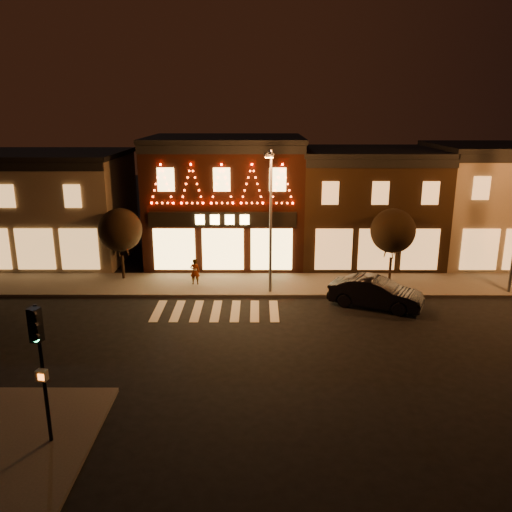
{
  "coord_description": "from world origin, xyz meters",
  "views": [
    {
      "loc": [
        2.16,
        -21.42,
        10.19
      ],
      "look_at": [
        2.07,
        4.0,
        2.96
      ],
      "focal_mm": 36.98,
      "sensor_mm": 36.0,
      "label": 1
    }
  ],
  "objects_px": {
    "traffic_signal_near": "(39,349)",
    "streetlamp_mid": "(270,212)",
    "pedestrian": "(195,272)",
    "dark_sedan": "(376,293)"
  },
  "relations": [
    {
      "from": "traffic_signal_near",
      "to": "pedestrian",
      "type": "xyz_separation_m",
      "value": [
        2.75,
        15.19,
        -2.42
      ]
    },
    {
      "from": "streetlamp_mid",
      "to": "pedestrian",
      "type": "distance_m",
      "value": 5.99
    },
    {
      "from": "traffic_signal_near",
      "to": "pedestrian",
      "type": "distance_m",
      "value": 15.62
    },
    {
      "from": "traffic_signal_near",
      "to": "streetlamp_mid",
      "type": "relative_size",
      "value": 0.57
    },
    {
      "from": "traffic_signal_near",
      "to": "dark_sedan",
      "type": "relative_size",
      "value": 0.94
    },
    {
      "from": "streetlamp_mid",
      "to": "pedestrian",
      "type": "relative_size",
      "value": 5.13
    },
    {
      "from": "streetlamp_mid",
      "to": "pedestrian",
      "type": "height_order",
      "value": "streetlamp_mid"
    },
    {
      "from": "dark_sedan",
      "to": "traffic_signal_near",
      "type": "bearing_deg",
      "value": 157.87
    },
    {
      "from": "traffic_signal_near",
      "to": "dark_sedan",
      "type": "height_order",
      "value": "traffic_signal_near"
    },
    {
      "from": "streetlamp_mid",
      "to": "pedestrian",
      "type": "bearing_deg",
      "value": 155.72
    }
  ]
}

